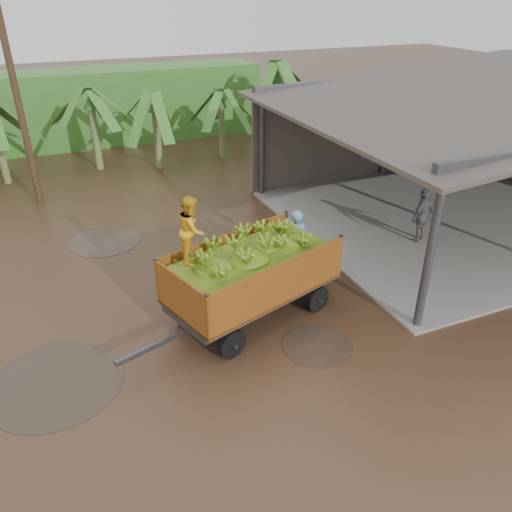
{
  "coord_description": "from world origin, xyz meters",
  "views": [
    {
      "loc": [
        -2.09,
        -11.19,
        7.25
      ],
      "look_at": [
        2.13,
        -1.24,
        1.38
      ],
      "focal_mm": 35.0,
      "sensor_mm": 36.0,
      "label": 1
    }
  ],
  "objects": [
    {
      "name": "utility_pole",
      "position": [
        -2.76,
        8.2,
        4.42
      ],
      "size": [
        1.2,
        0.24,
        8.73
      ],
      "color": "#47301E",
      "rests_on": "ground"
    },
    {
      "name": "hedge_north",
      "position": [
        -2.0,
        16.0,
        1.8
      ],
      "size": [
        22.0,
        3.0,
        3.6
      ],
      "primitive_type": "cube",
      "color": "#2D661E",
      "rests_on": "ground"
    },
    {
      "name": "man_blue",
      "position": [
        3.75,
        -0.21,
        0.96
      ],
      "size": [
        0.79,
        0.62,
        1.93
      ],
      "primitive_type": "imported",
      "rotation": [
        0.0,
        0.0,
        2.9
      ],
      "color": "#7193CD",
      "rests_on": "ground"
    },
    {
      "name": "man_grey",
      "position": [
        8.25,
        -0.09,
        0.91
      ],
      "size": [
        1.16,
        0.78,
        1.83
      ],
      "primitive_type": "imported",
      "rotation": [
        0.0,
        0.0,
        3.48
      ],
      "color": "slate",
      "rests_on": "ground"
    },
    {
      "name": "ground",
      "position": [
        0.0,
        0.0,
        0.0
      ],
      "size": [
        100.0,
        100.0,
        0.0
      ],
      "primitive_type": "plane",
      "color": "black",
      "rests_on": "ground"
    },
    {
      "name": "packing_shed",
      "position": [
        11.77,
        1.77,
        2.5
      ],
      "size": [
        12.78,
        10.8,
        4.76
      ],
      "color": "gray",
      "rests_on": "ground"
    },
    {
      "name": "banana_trailer",
      "position": [
        1.8,
        -1.74,
        1.26
      ],
      "size": [
        5.77,
        3.15,
        3.41
      ],
      "rotation": [
        0.0,
        0.0,
        0.31
      ],
      "color": "#B16619",
      "rests_on": "ground"
    }
  ]
}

